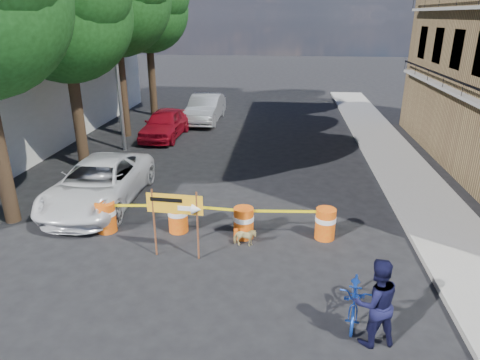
% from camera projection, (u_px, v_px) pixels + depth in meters
% --- Properties ---
extents(ground, '(120.00, 120.00, 0.00)m').
position_uv_depth(ground, '(223.00, 269.00, 10.63)').
color(ground, black).
rests_on(ground, ground).
extents(sidewalk_east, '(2.40, 40.00, 0.15)m').
position_uv_depth(sidewalk_east, '(415.00, 186.00, 15.57)').
color(sidewalk_east, gray).
rests_on(sidewalk_east, ground).
extents(tree_mid_a, '(5.25, 5.00, 8.68)m').
position_uv_depth(tree_mid_a, '(65.00, 12.00, 15.61)').
color(tree_mid_a, '#332316').
rests_on(tree_mid_a, ground).
extents(tree_far, '(5.04, 4.80, 8.84)m').
position_uv_depth(tree_far, '(148.00, 9.00, 24.82)').
color(tree_far, '#332316').
rests_on(tree_far, ground).
extents(streetlamp, '(1.25, 0.18, 8.00)m').
position_uv_depth(streetlamp, '(117.00, 53.00, 18.44)').
color(streetlamp, gray).
rests_on(streetlamp, ground).
extents(barrel_far_left, '(0.58, 0.58, 0.90)m').
position_uv_depth(barrel_far_left, '(106.00, 216.00, 12.34)').
color(barrel_far_left, '#EC400D').
rests_on(barrel_far_left, ground).
extents(barrel_mid_left, '(0.58, 0.58, 0.90)m').
position_uv_depth(barrel_mid_left, '(178.00, 216.00, 12.35)').
color(barrel_mid_left, '#EC400D').
rests_on(barrel_mid_left, ground).
extents(barrel_mid_right, '(0.58, 0.58, 0.90)m').
position_uv_depth(barrel_mid_right, '(244.00, 222.00, 12.01)').
color(barrel_mid_right, '#EC400D').
rests_on(barrel_mid_right, ground).
extents(barrel_far_right, '(0.58, 0.58, 0.90)m').
position_uv_depth(barrel_far_right, '(325.00, 223.00, 11.95)').
color(barrel_far_right, '#EC400D').
rests_on(barrel_far_right, ground).
extents(detour_sign, '(1.46, 0.28, 1.87)m').
position_uv_depth(detour_sign, '(182.00, 210.00, 10.66)').
color(detour_sign, '#592D19').
rests_on(detour_sign, ground).
extents(pedestrian, '(1.02, 0.88, 1.81)m').
position_uv_depth(pedestrian, '(376.00, 303.00, 7.96)').
color(pedestrian, black).
rests_on(pedestrian, ground).
extents(bicycle, '(0.78, 1.03, 1.77)m').
position_uv_depth(bicycle, '(357.00, 280.00, 8.68)').
color(bicycle, '#153CAE').
rests_on(bicycle, ground).
extents(dog, '(0.63, 0.29, 0.53)m').
position_uv_depth(dog, '(245.00, 237.00, 11.61)').
color(dog, tan).
rests_on(dog, ground).
extents(suv_white, '(2.49, 5.33, 1.47)m').
position_uv_depth(suv_white, '(99.00, 183.00, 14.06)').
color(suv_white, silver).
rests_on(suv_white, ground).
extents(sedan_red, '(1.91, 4.40, 1.48)m').
position_uv_depth(sedan_red, '(165.00, 124.00, 21.79)').
color(sedan_red, '#A00D1E').
rests_on(sedan_red, ground).
extents(sedan_silver, '(1.78, 4.83, 1.58)m').
position_uv_depth(sedan_silver, '(206.00, 108.00, 25.09)').
color(sedan_silver, '#BBBCC3').
rests_on(sedan_silver, ground).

